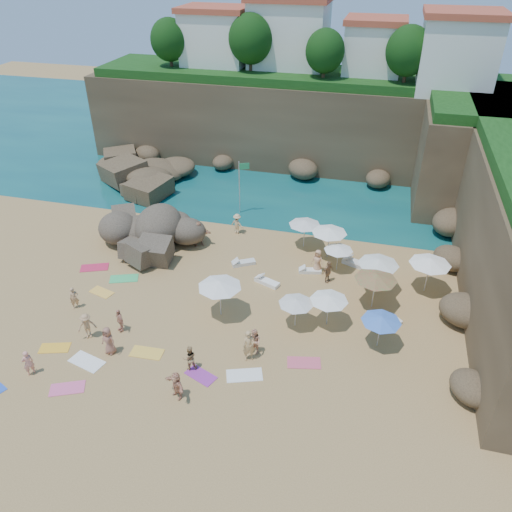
% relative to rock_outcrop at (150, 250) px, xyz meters
% --- Properties ---
extents(ground, '(120.00, 120.00, 0.00)m').
position_rel_rock_outcrop_xyz_m(ground, '(6.55, -4.85, 0.00)').
color(ground, tan).
rests_on(ground, ground).
extents(seawater, '(120.00, 120.00, 0.00)m').
position_rel_rock_outcrop_xyz_m(seawater, '(6.55, 25.15, 0.00)').
color(seawater, '#0C4751').
rests_on(seawater, ground).
extents(cliff_back, '(44.00, 8.00, 8.00)m').
position_rel_rock_outcrop_xyz_m(cliff_back, '(8.55, 20.15, 4.00)').
color(cliff_back, brown).
rests_on(cliff_back, ground).
extents(cliff_corner, '(10.00, 12.00, 8.00)m').
position_rel_rock_outcrop_xyz_m(cliff_corner, '(23.55, 15.15, 4.00)').
color(cliff_corner, brown).
rests_on(cliff_corner, ground).
extents(rock_promontory, '(12.00, 7.00, 2.00)m').
position_rel_rock_outcrop_xyz_m(rock_promontory, '(-4.45, 11.15, 0.00)').
color(rock_promontory, brown).
rests_on(rock_promontory, ground).
extents(clifftop_buildings, '(28.48, 9.48, 7.00)m').
position_rel_rock_outcrop_xyz_m(clifftop_buildings, '(9.52, 20.94, 11.24)').
color(clifftop_buildings, white).
rests_on(clifftop_buildings, cliff_back).
extents(clifftop_trees, '(35.60, 23.82, 4.40)m').
position_rel_rock_outcrop_xyz_m(clifftop_trees, '(11.33, 14.67, 11.26)').
color(clifftop_trees, '#11380F').
rests_on(clifftop_trees, ground).
extents(marina_masts, '(3.10, 0.10, 6.00)m').
position_rel_rock_outcrop_xyz_m(marina_masts, '(-9.95, 25.15, 3.00)').
color(marina_masts, white).
rests_on(marina_masts, ground).
extents(rock_outcrop, '(7.79, 6.36, 2.80)m').
position_rel_rock_outcrop_xyz_m(rock_outcrop, '(0.00, 0.00, 0.00)').
color(rock_outcrop, brown).
rests_on(rock_outcrop, ground).
extents(flag_pole, '(0.85, 0.37, 4.51)m').
position_rel_rock_outcrop_xyz_m(flag_pole, '(4.89, 7.44, 2.88)').
color(flag_pole, silver).
rests_on(flag_pole, ground).
extents(parasol_0, '(1.97, 1.97, 1.86)m').
position_rel_rock_outcrop_xyz_m(parasol_0, '(13.58, 0.94, 1.71)').
color(parasol_0, silver).
rests_on(parasol_0, ground).
extents(parasol_1, '(2.59, 2.59, 2.45)m').
position_rel_rock_outcrop_xyz_m(parasol_1, '(16.25, -0.91, 2.25)').
color(parasol_1, silver).
rests_on(parasol_1, ground).
extents(parasol_2, '(2.33, 2.33, 2.21)m').
position_rel_rock_outcrop_xyz_m(parasol_2, '(10.84, 3.35, 2.02)').
color(parasol_2, silver).
rests_on(parasol_2, ground).
extents(parasol_3, '(2.61, 2.61, 2.47)m').
position_rel_rock_outcrop_xyz_m(parasol_3, '(19.39, -0.10, 2.27)').
color(parasol_3, silver).
rests_on(parasol_3, ground).
extents(parasol_5, '(2.50, 2.50, 2.37)m').
position_rel_rock_outcrop_xyz_m(parasol_5, '(12.74, 2.40, 2.17)').
color(parasol_5, silver).
rests_on(parasol_5, ground).
extents(parasol_6, '(2.59, 2.59, 2.45)m').
position_rel_rock_outcrop_xyz_m(parasol_6, '(16.19, -2.62, 2.25)').
color(parasol_6, silver).
rests_on(parasol_6, ground).
extents(parasol_8, '(2.24, 2.24, 2.12)m').
position_rel_rock_outcrop_xyz_m(parasol_8, '(13.72, -5.03, 1.94)').
color(parasol_8, silver).
rests_on(parasol_8, ground).
extents(parasol_9, '(2.62, 2.62, 2.48)m').
position_rel_rock_outcrop_xyz_m(parasol_9, '(7.37, -5.75, 2.28)').
color(parasol_9, silver).
rests_on(parasol_9, ground).
extents(parasol_10, '(2.20, 2.20, 2.08)m').
position_rel_rock_outcrop_xyz_m(parasol_10, '(16.71, -6.15, 1.91)').
color(parasol_10, silver).
rests_on(parasol_10, ground).
extents(parasol_11, '(2.05, 2.05, 1.94)m').
position_rel_rock_outcrop_xyz_m(parasol_11, '(11.92, -5.62, 1.78)').
color(parasol_11, silver).
rests_on(parasol_11, ground).
extents(lounger_0, '(1.69, 1.30, 0.26)m').
position_rel_rock_outcrop_xyz_m(lounger_0, '(7.20, -0.10, 0.13)').
color(lounger_0, silver).
rests_on(lounger_0, ground).
extents(lounger_1, '(1.62, 0.84, 0.24)m').
position_rel_rock_outcrop_xyz_m(lounger_1, '(11.87, 0.12, 0.12)').
color(lounger_1, white).
rests_on(lounger_1, ground).
extents(lounger_2, '(1.94, 1.16, 0.29)m').
position_rel_rock_outcrop_xyz_m(lounger_2, '(19.80, 2.78, 0.14)').
color(lounger_2, silver).
rests_on(lounger_2, ground).
extents(lounger_3, '(1.80, 1.15, 0.27)m').
position_rel_rock_outcrop_xyz_m(lounger_3, '(9.33, -1.93, 0.13)').
color(lounger_3, white).
rests_on(lounger_3, ground).
extents(lounger_4, '(2.10, 1.34, 0.31)m').
position_rel_rock_outcrop_xyz_m(lounger_4, '(14.87, 1.74, 0.15)').
color(lounger_4, silver).
rests_on(lounger_4, ground).
extents(lounger_5, '(1.46, 1.44, 0.24)m').
position_rel_rock_outcrop_xyz_m(lounger_5, '(17.35, -4.28, 0.12)').
color(lounger_5, white).
rests_on(lounger_5, ground).
extents(towel_1, '(1.92, 1.49, 0.03)m').
position_rel_rock_outcrop_xyz_m(towel_1, '(1.65, -13.38, 0.02)').
color(towel_1, '#E85A8F').
rests_on(towel_1, ground).
extents(towel_2, '(1.81, 1.28, 0.03)m').
position_rel_rock_outcrop_xyz_m(towel_2, '(-0.70, -10.92, 0.01)').
color(towel_2, yellow).
rests_on(towel_2, ground).
extents(towel_4, '(1.72, 1.19, 0.03)m').
position_rel_rock_outcrop_xyz_m(towel_4, '(-0.80, -5.57, 0.01)').
color(towel_4, '#FFB743').
rests_on(towel_4, ground).
extents(towel_5, '(2.10, 1.41, 0.03)m').
position_rel_rock_outcrop_xyz_m(towel_5, '(1.61, -11.43, 0.02)').
color(towel_5, white).
rests_on(towel_5, ground).
extents(towel_6, '(1.86, 1.40, 0.03)m').
position_rel_rock_outcrop_xyz_m(towel_6, '(7.91, -10.82, 0.01)').
color(towel_6, purple).
rests_on(towel_6, ground).
extents(towel_7, '(2.11, 1.60, 0.03)m').
position_rel_rock_outcrop_xyz_m(towel_7, '(-2.72, -3.11, 0.02)').
color(towel_7, '#CA2349').
rests_on(towel_7, ground).
extents(towel_9, '(1.95, 1.26, 0.03)m').
position_rel_rock_outcrop_xyz_m(towel_9, '(12.97, -8.54, 0.02)').
color(towel_9, '#D5536B').
rests_on(towel_9, ground).
extents(towel_11, '(2.08, 1.54, 0.03)m').
position_rel_rock_outcrop_xyz_m(towel_11, '(-0.12, -3.81, 0.02)').
color(towel_11, '#36BE69').
rests_on(towel_11, ground).
extents(towel_12, '(1.84, 0.99, 0.03)m').
position_rel_rock_outcrop_xyz_m(towel_12, '(4.45, -9.97, 0.02)').
color(towel_12, yellow).
rests_on(towel_12, ground).
extents(towel_13, '(2.09, 1.52, 0.03)m').
position_rel_rock_outcrop_xyz_m(towel_13, '(10.12, -10.23, 0.02)').
color(towel_13, white).
rests_on(towel_13, ground).
extents(person_stand_0, '(0.64, 0.61, 1.48)m').
position_rel_rock_outcrop_xyz_m(person_stand_0, '(-1.51, -7.38, 0.74)').
color(person_stand_0, tan).
rests_on(person_stand_0, ground).
extents(person_stand_1, '(0.91, 0.85, 1.50)m').
position_rel_rock_outcrop_xyz_m(person_stand_1, '(7.21, -10.47, 0.75)').
color(person_stand_1, '#A48052').
rests_on(person_stand_1, ground).
extents(person_stand_2, '(1.14, 0.76, 1.64)m').
position_rel_rock_outcrop_xyz_m(person_stand_2, '(5.53, 4.04, 0.82)').
color(person_stand_2, '#DDB57D').
rests_on(person_stand_2, ground).
extents(person_stand_3, '(0.86, 0.97, 1.58)m').
position_rel_rock_outcrop_xyz_m(person_stand_3, '(13.15, -0.68, 0.79)').
color(person_stand_3, '#9C714E').
rests_on(person_stand_3, ground).
extents(person_stand_4, '(0.94, 0.71, 1.70)m').
position_rel_rock_outcrop_xyz_m(person_stand_4, '(12.30, 0.33, 0.85)').
color(person_stand_4, tan).
rests_on(person_stand_4, ground).
extents(person_stand_5, '(1.81, 1.30, 1.92)m').
position_rel_rock_outcrop_xyz_m(person_stand_5, '(3.29, 1.59, 0.96)').
color(person_stand_5, tan).
rests_on(person_stand_5, ground).
extents(person_stand_6, '(0.63, 0.68, 1.55)m').
position_rel_rock_outcrop_xyz_m(person_stand_6, '(-0.76, -12.93, 0.78)').
color(person_stand_6, '#EA9785').
rests_on(person_stand_6, ground).
extents(person_lie_0, '(1.78, 1.91, 0.43)m').
position_rel_rock_outcrop_xyz_m(person_lie_0, '(0.70, -9.62, 0.21)').
color(person_lie_0, tan).
rests_on(person_lie_0, ground).
extents(person_lie_1, '(1.59, 1.70, 0.36)m').
position_rel_rock_outcrop_xyz_m(person_lie_1, '(2.20, -8.61, 0.18)').
color(person_lie_1, tan).
rests_on(person_lie_1, ground).
extents(person_lie_2, '(1.15, 1.83, 0.45)m').
position_rel_rock_outcrop_xyz_m(person_lie_2, '(2.51, -10.44, 0.23)').
color(person_lie_2, '#98604C').
rests_on(person_lie_2, ground).
extents(person_lie_3, '(2.05, 2.08, 0.41)m').
position_rel_rock_outcrop_xyz_m(person_lie_3, '(7.28, -12.44, 0.21)').
color(person_lie_3, tan).
rests_on(person_lie_3, ground).
extents(person_lie_4, '(1.45, 1.98, 0.45)m').
position_rel_rock_outcrop_xyz_m(person_lie_4, '(10.03, -8.99, 0.22)').
color(person_lie_4, tan).
rests_on(person_lie_4, ground).
extents(person_lie_5, '(1.58, 1.69, 0.59)m').
position_rel_rock_outcrop_xyz_m(person_lie_5, '(10.20, -8.45, 0.30)').
color(person_lie_5, '#E1A37F').
rests_on(person_lie_5, ground).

